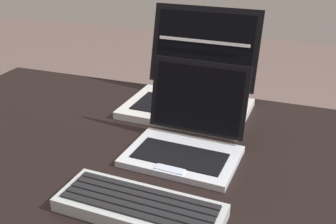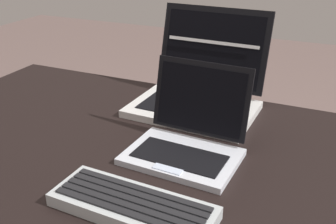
% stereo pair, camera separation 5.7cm
% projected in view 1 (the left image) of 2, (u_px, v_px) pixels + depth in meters
% --- Properties ---
extents(desk, '(1.77, 0.83, 0.70)m').
position_uv_depth(desk, '(208.00, 183.00, 0.97)').
color(desk, black).
rests_on(desk, ground).
extents(laptop_front, '(0.27, 0.24, 0.21)m').
position_uv_depth(laptop_front, '(187.00, 137.00, 0.96)').
color(laptop_front, silver).
rests_on(laptop_front, desk).
extents(laptop_rear, '(0.37, 0.33, 0.28)m').
position_uv_depth(laptop_rear, '(192.00, 89.00, 1.21)').
color(laptop_rear, silver).
rests_on(laptop_rear, desk).
extents(external_keyboard, '(0.33, 0.13, 0.03)m').
position_uv_depth(external_keyboard, '(140.00, 207.00, 0.76)').
color(external_keyboard, '#B7BFC1').
rests_on(external_keyboard, desk).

